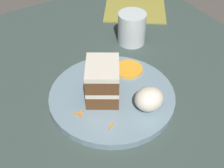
# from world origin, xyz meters

# --- Properties ---
(ground_plane) EXTENTS (6.00, 6.00, 0.00)m
(ground_plane) POSITION_xyz_m (0.00, 0.00, 0.00)
(ground_plane) COLOR #4C4742
(ground_plane) RESTS_ON ground
(dining_table) EXTENTS (1.05, 1.09, 0.02)m
(dining_table) POSITION_xyz_m (0.00, 0.00, 0.01)
(dining_table) COLOR #384742
(dining_table) RESTS_ON ground
(plate) EXTENTS (0.29, 0.29, 0.02)m
(plate) POSITION_xyz_m (-0.05, -0.01, 0.03)
(plate) COLOR gray
(plate) RESTS_ON dining_table
(cake_slice) EXTENTS (0.11, 0.12, 0.09)m
(cake_slice) POSITION_xyz_m (-0.03, -0.02, 0.09)
(cake_slice) COLOR brown
(cake_slice) RESTS_ON plate
(cream_dollop) EXTENTS (0.07, 0.06, 0.05)m
(cream_dollop) POSITION_xyz_m (-0.09, 0.07, 0.07)
(cream_dollop) COLOR silver
(cream_dollop) RESTS_ON plate
(orange_garnish) EXTENTS (0.07, 0.07, 0.01)m
(orange_garnish) POSITION_xyz_m (-0.13, -0.06, 0.04)
(orange_garnish) COLOR orange
(orange_garnish) RESTS_ON plate
(carrot_shreds_scatter) EXTENTS (0.16, 0.19, 0.00)m
(carrot_shreds_scatter) POSITION_xyz_m (-0.04, -0.03, 0.04)
(carrot_shreds_scatter) COLOR orange
(carrot_shreds_scatter) RESTS_ON plate
(drinking_glass) EXTENTS (0.08, 0.08, 0.09)m
(drinking_glass) POSITION_xyz_m (-0.22, -0.18, 0.06)
(drinking_glass) COLOR silver
(drinking_glass) RESTS_ON dining_table
(menu_card) EXTENTS (0.26, 0.25, 0.00)m
(menu_card) POSITION_xyz_m (-0.34, -0.33, 0.03)
(menu_card) COLOR #9E933D
(menu_card) RESTS_ON dining_table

